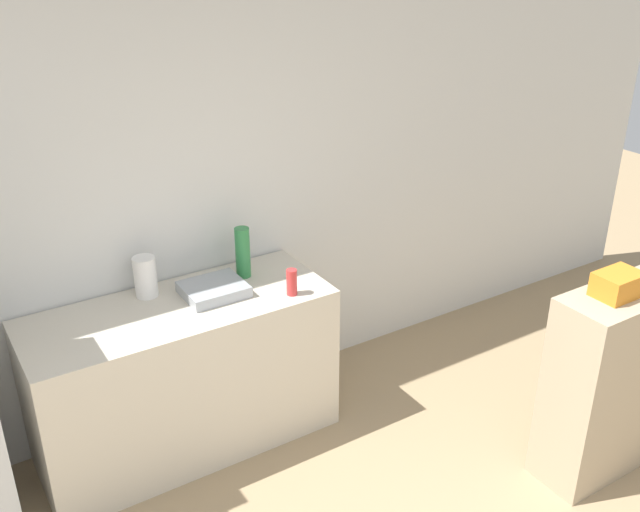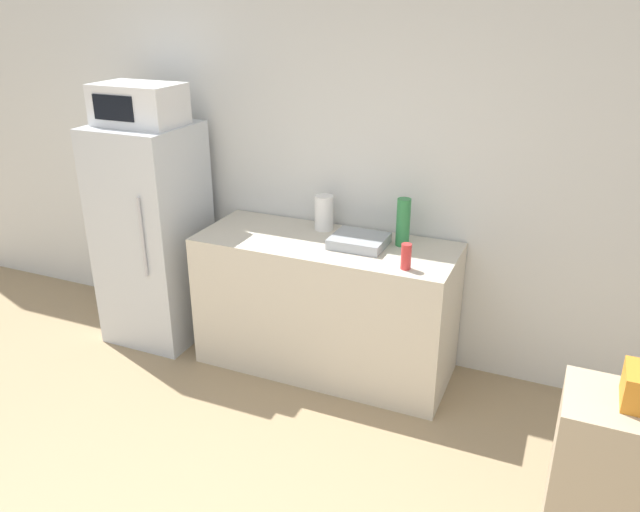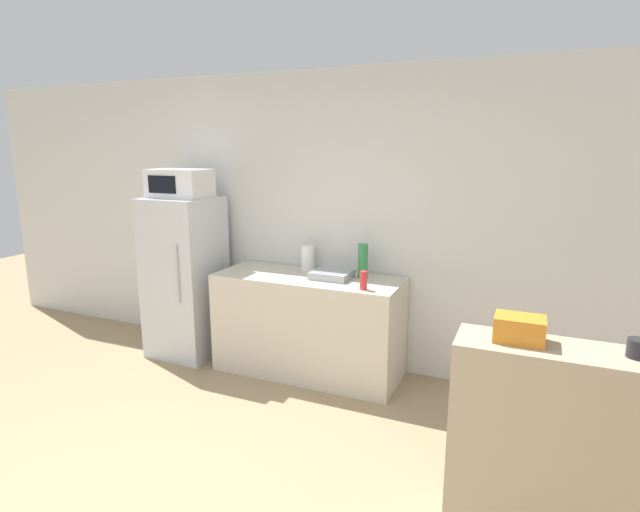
{
  "view_description": "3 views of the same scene",
  "coord_description": "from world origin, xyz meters",
  "px_view_note": "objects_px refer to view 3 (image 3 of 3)",
  "views": [
    {
      "loc": [
        -1.1,
        -0.73,
        2.67
      ],
      "look_at": [
        0.59,
        1.94,
        1.19
      ],
      "focal_mm": 40.0,
      "sensor_mm": 36.0,
      "label": 1
    },
    {
      "loc": [
        1.37,
        -0.87,
        2.25
      ],
      "look_at": [
        0.31,
        1.58,
        1.14
      ],
      "focal_mm": 35.0,
      "sensor_mm": 36.0,
      "label": 2
    },
    {
      "loc": [
        1.73,
        -1.34,
        1.94
      ],
      "look_at": [
        0.38,
        1.77,
        1.2
      ],
      "focal_mm": 28.0,
      "sensor_mm": 36.0,
      "label": 3
    }
  ],
  "objects_px": {
    "basket": "(519,329)",
    "bottle_short": "(363,280)",
    "bottle_tall": "(363,261)",
    "jar": "(638,348)",
    "refrigerator": "(185,277)",
    "microwave": "(180,183)",
    "paper_towel_roll": "(308,258)"
  },
  "relations": [
    {
      "from": "basket",
      "to": "jar",
      "type": "xyz_separation_m",
      "value": [
        0.48,
        0.0,
        -0.02
      ]
    },
    {
      "from": "bottle_tall",
      "to": "basket",
      "type": "relative_size",
      "value": 1.28
    },
    {
      "from": "refrigerator",
      "to": "jar",
      "type": "height_order",
      "value": "refrigerator"
    },
    {
      "from": "basket",
      "to": "paper_towel_roll",
      "type": "relative_size",
      "value": 1.02
    },
    {
      "from": "bottle_short",
      "to": "bottle_tall",
      "type": "bearing_deg",
      "value": 109.49
    },
    {
      "from": "refrigerator",
      "to": "microwave",
      "type": "distance_m",
      "value": 0.88
    },
    {
      "from": "microwave",
      "to": "bottle_tall",
      "type": "xyz_separation_m",
      "value": [
        1.69,
        0.19,
        -0.61
      ]
    },
    {
      "from": "paper_towel_roll",
      "to": "microwave",
      "type": "bearing_deg",
      "value": -167.64
    },
    {
      "from": "bottle_short",
      "to": "microwave",
      "type": "bearing_deg",
      "value": 175.4
    },
    {
      "from": "bottle_tall",
      "to": "jar",
      "type": "relative_size",
      "value": 3.24
    },
    {
      "from": "bottle_short",
      "to": "jar",
      "type": "distance_m",
      "value": 1.98
    },
    {
      "from": "basket",
      "to": "refrigerator",
      "type": "bearing_deg",
      "value": 156.74
    },
    {
      "from": "basket",
      "to": "jar",
      "type": "distance_m",
      "value": 0.48
    },
    {
      "from": "bottle_short",
      "to": "refrigerator",
      "type": "bearing_deg",
      "value": 175.36
    },
    {
      "from": "jar",
      "to": "paper_towel_roll",
      "type": "bearing_deg",
      "value": 146.28
    },
    {
      "from": "basket",
      "to": "bottle_short",
      "type": "bearing_deg",
      "value": 135.51
    },
    {
      "from": "bottle_tall",
      "to": "bottle_short",
      "type": "bearing_deg",
      "value": -70.51
    },
    {
      "from": "bottle_tall",
      "to": "basket",
      "type": "xyz_separation_m",
      "value": [
        1.26,
        -1.46,
        0.09
      ]
    },
    {
      "from": "bottle_tall",
      "to": "refrigerator",
      "type": "bearing_deg",
      "value": -173.74
    },
    {
      "from": "jar",
      "to": "paper_towel_roll",
      "type": "distance_m",
      "value": 2.74
    },
    {
      "from": "jar",
      "to": "microwave",
      "type": "bearing_deg",
      "value": 159.76
    },
    {
      "from": "basket",
      "to": "microwave",
      "type": "bearing_deg",
      "value": 156.77
    },
    {
      "from": "bottle_tall",
      "to": "jar",
      "type": "bearing_deg",
      "value": -39.86
    },
    {
      "from": "refrigerator",
      "to": "jar",
      "type": "relative_size",
      "value": 16.78
    },
    {
      "from": "refrigerator",
      "to": "paper_towel_roll",
      "type": "distance_m",
      "value": 1.21
    },
    {
      "from": "bottle_tall",
      "to": "basket",
      "type": "height_order",
      "value": "basket"
    },
    {
      "from": "microwave",
      "to": "bottle_tall",
      "type": "height_order",
      "value": "microwave"
    },
    {
      "from": "paper_towel_roll",
      "to": "jar",
      "type": "bearing_deg",
      "value": -33.72
    },
    {
      "from": "refrigerator",
      "to": "jar",
      "type": "distance_m",
      "value": 3.68
    },
    {
      "from": "microwave",
      "to": "paper_towel_roll",
      "type": "height_order",
      "value": "microwave"
    },
    {
      "from": "refrigerator",
      "to": "bottle_tall",
      "type": "distance_m",
      "value": 1.73
    },
    {
      "from": "refrigerator",
      "to": "bottle_short",
      "type": "height_order",
      "value": "refrigerator"
    }
  ]
}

